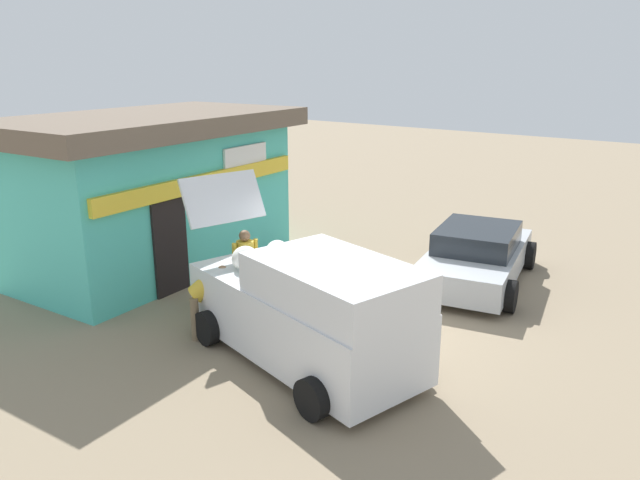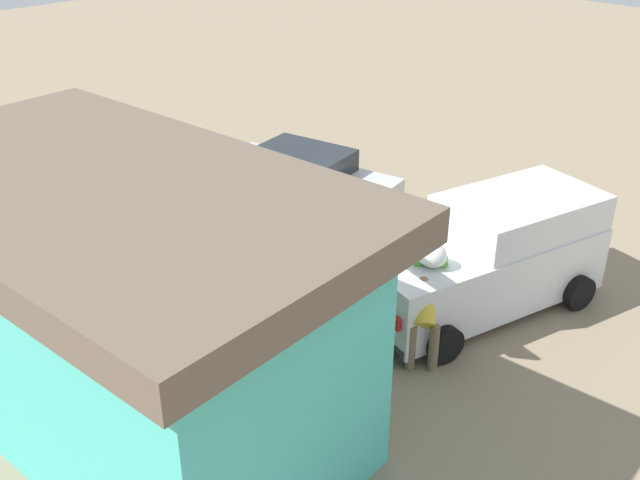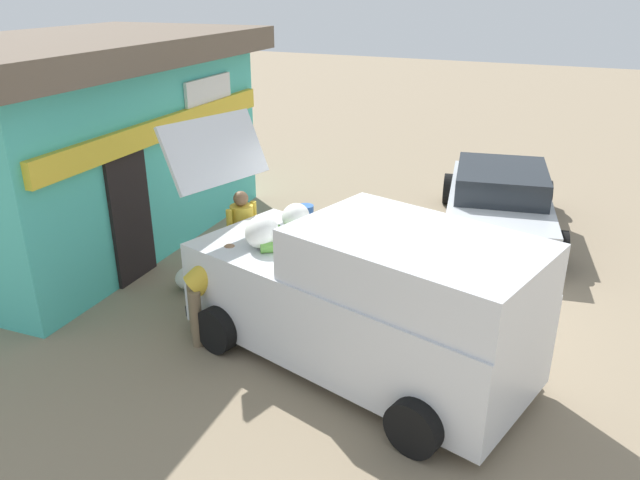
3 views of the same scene
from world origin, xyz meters
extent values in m
plane|color=gray|center=(0.00, 0.00, 0.00)|extent=(60.00, 60.00, 0.00)
cube|color=#4CC6B7|center=(-0.66, 5.39, 1.58)|extent=(6.47, 3.57, 3.16)
cube|color=yellow|center=(-0.55, 3.75, 2.21)|extent=(5.96, 0.50, 0.36)
cube|color=black|center=(-1.68, 3.71, 1.00)|extent=(0.90, 0.12, 2.00)
cube|color=white|center=(0.83, 3.86, 2.52)|extent=(1.50, 0.16, 0.60)
cube|color=brown|center=(-0.66, 5.39, 3.37)|extent=(7.26, 4.36, 0.42)
cube|color=silver|center=(-2.41, -0.30, 0.72)|extent=(2.78, 4.60, 1.11)
cube|color=silver|center=(-2.62, -1.09, 1.58)|extent=(2.30, 3.00, 0.61)
cube|color=black|center=(-2.94, -2.32, 1.55)|extent=(1.45, 0.46, 0.46)
cube|color=silver|center=(-1.80, 1.98, 2.30)|extent=(1.63, 0.85, 0.86)
ellipsoid|color=silver|center=(-2.33, 1.00, 1.48)|extent=(0.49, 0.41, 0.41)
ellipsoid|color=silver|center=(-1.61, 0.88, 1.46)|extent=(0.43, 0.36, 0.36)
cylinder|color=#5EA03B|center=(-1.95, 0.94, 1.34)|extent=(0.29, 0.30, 0.13)
cylinder|color=#5D8D2E|center=(-1.95, 0.68, 1.34)|extent=(0.24, 0.18, 0.12)
cylinder|color=#61A63F|center=(-2.45, 0.83, 1.35)|extent=(0.24, 0.26, 0.13)
cylinder|color=green|center=(-2.11, 1.06, 1.36)|extent=(0.27, 0.29, 0.15)
cube|color=black|center=(-1.85, 1.82, 0.25)|extent=(1.62, 0.50, 0.16)
cube|color=red|center=(-2.50, 2.00, 0.78)|extent=(0.15, 0.09, 0.20)
cube|color=red|center=(-1.19, 1.66, 0.78)|extent=(0.15, 0.09, 0.20)
cylinder|color=black|center=(-3.69, -1.47, 0.30)|extent=(0.37, 0.64, 0.60)
cylinder|color=black|center=(-1.87, -1.95, 0.30)|extent=(0.37, 0.64, 0.60)
cylinder|color=black|center=(-2.94, 1.36, 0.30)|extent=(0.37, 0.64, 0.60)
cylinder|color=black|center=(-1.12, 0.88, 0.30)|extent=(0.37, 0.64, 0.60)
cube|color=#B2B7BC|center=(2.74, -1.16, 0.47)|extent=(4.44, 2.54, 0.59)
cube|color=#1E2328|center=(2.74, -1.16, 1.01)|extent=(2.26, 1.93, 0.48)
cylinder|color=black|center=(1.17, -0.46, 0.32)|extent=(0.68, 0.33, 0.65)
cylinder|color=black|center=(1.52, -2.38, 0.32)|extent=(0.68, 0.33, 0.65)
cylinder|color=black|center=(3.96, 0.06, 0.32)|extent=(0.68, 0.33, 0.65)
cylinder|color=black|center=(4.32, -1.86, 0.32)|extent=(0.68, 0.33, 0.65)
cylinder|color=navy|center=(-1.20, 1.85, 0.41)|extent=(0.15, 0.15, 0.81)
cylinder|color=navy|center=(-1.53, 1.94, 0.41)|extent=(0.15, 0.15, 0.81)
cylinder|color=gold|center=(-1.36, 1.90, 1.10)|extent=(0.42, 0.42, 0.57)
sphere|color=brown|center=(-1.36, 1.90, 1.50)|extent=(0.22, 0.22, 0.22)
cylinder|color=gold|center=(-1.13, 1.83, 1.11)|extent=(0.09, 0.09, 0.55)
cylinder|color=gold|center=(-1.59, 1.96, 1.11)|extent=(0.09, 0.09, 0.55)
cylinder|color=#726047|center=(-2.69, 1.88, 0.39)|extent=(0.15, 0.15, 0.78)
cylinder|color=#726047|center=(-2.95, 1.66, 0.39)|extent=(0.15, 0.15, 0.78)
cylinder|color=gold|center=(-2.68, 1.61, 0.96)|extent=(0.68, 0.71, 0.62)
sphere|color=#8C6647|center=(-2.49, 1.39, 1.20)|extent=(0.21, 0.21, 0.21)
cylinder|color=gold|center=(-2.36, 1.61, 0.87)|extent=(0.09, 0.09, 0.52)
cylinder|color=gold|center=(-2.72, 1.29, 0.87)|extent=(0.09, 0.09, 0.52)
ellipsoid|color=silver|center=(-1.63, 2.64, 0.19)|extent=(0.74, 0.74, 0.39)
cylinder|color=#67A641|center=(-1.47, 2.56, 0.08)|extent=(0.26, 0.30, 0.15)
cylinder|color=#56B635|center=(-1.33, 2.63, 0.08)|extent=(0.31, 0.32, 0.15)
cylinder|color=#6AB146|center=(-1.52, 2.53, 0.06)|extent=(0.34, 0.19, 0.12)
cylinder|color=green|center=(-1.81, 2.39, 0.08)|extent=(0.35, 0.30, 0.16)
cylinder|color=green|center=(-1.45, 2.83, 0.07)|extent=(0.30, 0.16, 0.15)
cylinder|color=blue|center=(1.60, 2.31, 0.19)|extent=(0.31, 0.31, 0.37)
camera|label=1|loc=(-9.54, -5.87, 4.76)|focal=34.07mm
camera|label=2|loc=(-8.03, 9.32, 6.92)|focal=41.60mm
camera|label=3|loc=(-8.53, -2.67, 4.38)|focal=34.48mm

